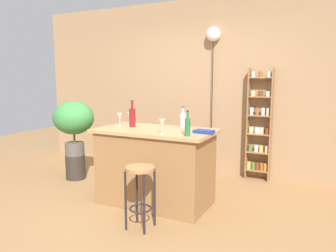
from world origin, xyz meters
TOP-DOWN VIEW (x-y plane):
  - ground at (0.00, 0.00)m, footprint 12.00×12.00m
  - back_wall at (0.00, 1.95)m, footprint 6.40×0.10m
  - kitchen_counter at (0.00, 0.30)m, footprint 1.44×0.78m
  - bar_stool at (0.19, -0.37)m, footprint 0.30×0.30m
  - spice_shelf at (0.96, 1.81)m, footprint 0.36×0.13m
  - plant_stool at (-1.57, 0.61)m, footprint 0.30×0.30m
  - potted_plant at (-1.57, 0.61)m, footprint 0.64×0.57m
  - bottle_sauce_amber at (-0.35, 0.34)m, footprint 0.08×0.08m
  - bottle_wine_red at (0.53, 0.04)m, footprint 0.06×0.06m
  - bottle_soda_blue at (0.23, 0.61)m, footprint 0.08×0.08m
  - wine_glass_left at (-0.44, 0.43)m, footprint 0.07×0.07m
  - wine_glass_center at (0.23, 0.04)m, footprint 0.07×0.07m
  - wine_glass_right at (-0.55, 0.36)m, footprint 0.07×0.07m
  - cookbook at (0.63, 0.29)m, footprint 0.23×0.18m
  - pendant_globe_light at (0.20, 1.84)m, footprint 0.23×0.23m

SIDE VIEW (x-z plane):
  - ground at x=0.00m, z-range 0.00..0.00m
  - plant_stool at x=-1.57m, z-range 0.00..0.37m
  - kitchen_counter at x=0.00m, z-range 0.00..0.93m
  - bar_stool at x=0.19m, z-range 0.15..0.80m
  - spice_shelf at x=0.96m, z-range -0.03..1.66m
  - potted_plant at x=-1.57m, z-range 0.50..1.33m
  - cookbook at x=0.63m, z-range 0.93..0.97m
  - bottle_soda_blue at x=0.23m, z-range 0.90..1.16m
  - bottle_wine_red at x=0.53m, z-range 0.90..1.17m
  - wine_glass_left at x=-0.44m, z-range 0.97..1.13m
  - wine_glass_center at x=0.23m, z-range 0.97..1.13m
  - wine_glass_right at x=-0.55m, z-range 0.97..1.13m
  - bottle_sauce_amber at x=-0.35m, z-range 0.89..1.22m
  - back_wall at x=0.00m, z-range 0.00..2.80m
  - pendant_globe_light at x=0.20m, z-range 1.02..3.35m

